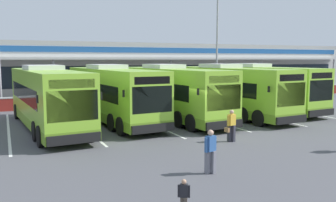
{
  "coord_description": "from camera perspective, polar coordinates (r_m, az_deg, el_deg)",
  "views": [
    {
      "loc": [
        -10.6,
        -16.95,
        4.16
      ],
      "look_at": [
        -1.54,
        3.0,
        1.6
      ],
      "focal_mm": 38.72,
      "sensor_mm": 36.0,
      "label": 1
    }
  ],
  "objects": [
    {
      "name": "coach_bus_leftmost",
      "position": [
        22.69,
        -18.5,
        0.31
      ],
      "size": [
        3.71,
        12.31,
        3.78
      ],
      "color": "#8CC633",
      "rests_on": "ground"
    },
    {
      "name": "coach_bus_right_centre",
      "position": [
        27.14,
        9.37,
        1.55
      ],
      "size": [
        3.71,
        12.31,
        3.78
      ],
      "color": "#8CC633",
      "rests_on": "ground"
    },
    {
      "name": "pedestrian_in_dark_coat",
      "position": [
        13.3,
        6.69,
        -7.67
      ],
      "size": [
        0.54,
        0.31,
        1.62
      ],
      "color": "slate",
      "rests_on": "ground"
    },
    {
      "name": "bay_stripe_west",
      "position": [
        23.72,
        -13.61,
        -3.62
      ],
      "size": [
        0.14,
        13.0,
        0.01
      ],
      "primitive_type": "cube",
      "color": "silver",
      "rests_on": "ground"
    },
    {
      "name": "bay_stripe_east",
      "position": [
        31.46,
        18.02,
        -1.26
      ],
      "size": [
        0.14,
        13.0,
        0.01
      ],
      "primitive_type": "cube",
      "color": "silver",
      "rests_on": "ground"
    },
    {
      "name": "lamp_post_centre",
      "position": [
        39.21,
        7.74,
        9.71
      ],
      "size": [
        3.24,
        0.28,
        11.0
      ],
      "color": "#9E9EA3",
      "rests_on": "ground"
    },
    {
      "name": "red_barrier_wall",
      "position": [
        33.39,
        -5.75,
        0.43
      ],
      "size": [
        60.0,
        0.4,
        1.1
      ],
      "color": "maroon",
      "rests_on": "ground"
    },
    {
      "name": "coach_bus_rightmost",
      "position": [
        30.42,
        14.0,
        1.99
      ],
      "size": [
        3.71,
        12.31,
        3.78
      ],
      "color": "#8CC633",
      "rests_on": "ground"
    },
    {
      "name": "bay_stripe_mid_east",
      "position": [
        28.81,
        11.83,
        -1.78
      ],
      "size": [
        0.14,
        13.0,
        0.01
      ],
      "primitive_type": "cube",
      "color": "silver",
      "rests_on": "ground"
    },
    {
      "name": "bay_stripe_far_west",
      "position": [
        23.33,
        -23.82,
        -4.17
      ],
      "size": [
        0.14,
        13.0,
        0.01
      ],
      "primitive_type": "cube",
      "color": "silver",
      "rests_on": "ground"
    },
    {
      "name": "ground_plane",
      "position": [
        20.42,
        7.48,
        -5.15
      ],
      "size": [
        200.0,
        200.0,
        0.0
      ],
      "primitive_type": "plane",
      "color": "#4C4C51"
    },
    {
      "name": "bay_stripe_mid_west",
      "position": [
        24.83,
        -4.04,
        -2.99
      ],
      "size": [
        0.14,
        13.0,
        0.01
      ],
      "primitive_type": "cube",
      "color": "silver",
      "rests_on": "ground"
    },
    {
      "name": "pedestrian_child",
      "position": [
        9.92,
        2.51,
        -14.73
      ],
      "size": [
        0.31,
        0.26,
        1.0
      ],
      "color": "#4C4238",
      "rests_on": "ground"
    },
    {
      "name": "bay_stripe_centre",
      "position": [
        26.56,
        4.49,
        -2.36
      ],
      "size": [
        0.14,
        13.0,
        0.01
      ],
      "primitive_type": "cube",
      "color": "silver",
      "rests_on": "ground"
    },
    {
      "name": "terminal_building",
      "position": [
        45.14,
        -10.87,
        5.08
      ],
      "size": [
        70.0,
        13.0,
        6.0
      ],
      "color": "#B7B7B2",
      "rests_on": "ground"
    },
    {
      "name": "coach_bus_left_centre",
      "position": [
        24.34,
        -8.81,
        0.99
      ],
      "size": [
        3.71,
        12.31,
        3.78
      ],
      "color": "#8CC633",
      "rests_on": "ground"
    },
    {
      "name": "coach_bus_centre",
      "position": [
        25.1,
        0.35,
        1.23
      ],
      "size": [
        3.71,
        12.31,
        3.78
      ],
      "color": "#8CC633",
      "rests_on": "ground"
    },
    {
      "name": "pedestrian_with_handbag",
      "position": [
        18.49,
        9.91,
        -3.73
      ],
      "size": [
        0.64,
        0.33,
        1.62
      ],
      "color": "#33333D",
      "rests_on": "ground"
    }
  ]
}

